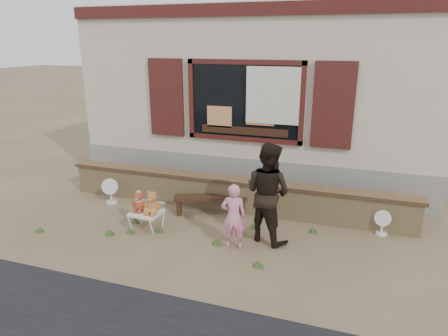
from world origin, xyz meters
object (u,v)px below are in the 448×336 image
(bench, at_px, (210,201))
(child, at_px, (233,216))
(folding_chair, at_px, (146,213))
(teddy_bear_right, at_px, (152,202))
(teddy_bear_left, at_px, (139,201))
(adult, at_px, (268,193))

(bench, bearing_deg, child, -75.83)
(bench, distance_m, folding_chair, 1.32)
(folding_chair, xyz_separation_m, teddy_bear_right, (0.14, -0.01, 0.25))
(teddy_bear_left, height_order, child, child)
(bench, relative_size, folding_chair, 2.54)
(teddy_bear_left, bearing_deg, teddy_bear_right, -0.00)
(bench, relative_size, child, 1.28)
(teddy_bear_right, relative_size, adult, 0.25)
(bench, xyz_separation_m, teddy_bear_right, (-0.71, -1.02, 0.28))
(teddy_bear_left, height_order, teddy_bear_right, teddy_bear_right)
(bench, distance_m, adult, 1.59)
(teddy_bear_right, bearing_deg, adult, 12.40)
(child, bearing_deg, folding_chair, -21.35)
(teddy_bear_right, bearing_deg, teddy_bear_left, 180.00)
(folding_chair, relative_size, teddy_bear_right, 1.30)
(bench, bearing_deg, teddy_bear_left, -156.21)
(bench, height_order, teddy_bear_right, teddy_bear_right)
(child, xyz_separation_m, adult, (0.45, 0.46, 0.30))
(child, distance_m, adult, 0.71)
(adult, bearing_deg, teddy_bear_left, 30.71)
(folding_chair, bearing_deg, teddy_bear_right, -0.00)
(bench, bearing_deg, adult, -50.40)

